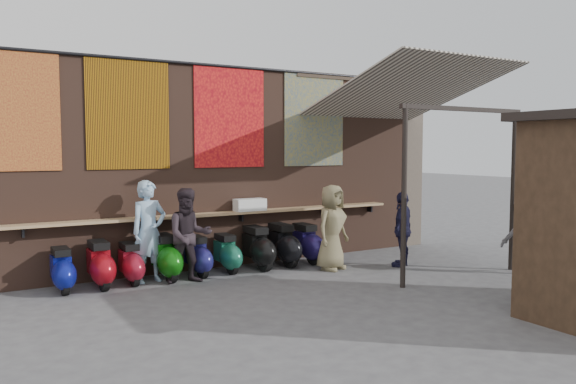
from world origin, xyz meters
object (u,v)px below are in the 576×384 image
object	(u,v)px
scooter_stool_2	(131,264)
scooter_stool_7	(283,245)
scooter_stool_0	(62,270)
scooter_stool_6	(258,248)
scooter_stool_3	(166,258)
scooter_stool_4	(197,256)
scooter_stool_1	(100,265)
diner_right	(189,236)
shopper_navy	(403,229)
shopper_grey	(528,233)
shelf_box	(250,205)
scooter_stool_8	(307,244)
diner_left	(149,231)
scooter_stool_5	(227,254)
shopper_tan	(332,227)

from	to	relation	value
scooter_stool_2	scooter_stool_7	bearing A→B (deg)	-0.50
scooter_stool_0	scooter_stool_6	size ratio (longest dim) A/B	0.87
scooter_stool_3	scooter_stool_4	distance (m)	0.62
scooter_stool_4	scooter_stool_6	xyz separation A→B (m)	(1.23, -0.06, 0.05)
scooter_stool_1	diner_right	size ratio (longest dim) A/B	0.50
shopper_navy	shopper_grey	world-z (taller)	shopper_grey
shelf_box	scooter_stool_7	xyz separation A→B (m)	(0.60, -0.30, -0.82)
scooter_stool_6	shopper_navy	size ratio (longest dim) A/B	0.58
scooter_stool_7	shopper_grey	world-z (taller)	shopper_grey
scooter_stool_4	scooter_stool_8	bearing A→B (deg)	-0.51
scooter_stool_1	scooter_stool_6	xyz separation A→B (m)	(3.00, -0.03, 0.02)
scooter_stool_0	shopper_navy	distance (m)	6.39
diner_left	shopper_grey	distance (m)	7.07
shopper_grey	scooter_stool_2	bearing A→B (deg)	12.30
scooter_stool_0	diner_right	world-z (taller)	diner_right
scooter_stool_6	diner_left	size ratio (longest dim) A/B	0.48
scooter_stool_2	scooter_stool_3	xyz separation A→B (m)	(0.62, -0.04, 0.05)
scooter_stool_5	shopper_navy	size ratio (longest dim) A/B	0.51
scooter_stool_2	scooter_stool_8	bearing A→B (deg)	-0.45
scooter_stool_6	scooter_stool_3	bearing A→B (deg)	179.35
scooter_stool_8	shopper_grey	bearing A→B (deg)	-43.82
scooter_stool_4	scooter_stool_3	bearing A→B (deg)	-176.83
scooter_stool_4	diner_right	world-z (taller)	diner_right
diner_right	shopper_navy	bearing A→B (deg)	-4.70
shopper_navy	shopper_tan	bearing A→B (deg)	-50.30
scooter_stool_7	scooter_stool_8	world-z (taller)	scooter_stool_7
scooter_stool_0	scooter_stool_5	size ratio (longest dim) A/B	1.00
scooter_stool_1	scooter_stool_2	size ratio (longest dim) A/B	1.11
scooter_stool_0	diner_right	distance (m)	2.15
scooter_stool_5	shopper_tan	size ratio (longest dim) A/B	0.46
scooter_stool_5	shopper_grey	distance (m)	5.76
scooter_stool_1	diner_left	world-z (taller)	diner_left
scooter_stool_6	shopper_navy	world-z (taller)	shopper_navy
diner_right	diner_left	bearing A→B (deg)	150.48
scooter_stool_1	scooter_stool_6	distance (m)	3.00
scooter_stool_1	scooter_stool_5	xyz separation A→B (m)	(2.36, 0.02, -0.04)
scooter_stool_2	shopper_tan	size ratio (longest dim) A/B	0.45
scooter_stool_0	scooter_stool_1	xyz separation A→B (m)	(0.60, -0.03, 0.03)
scooter_stool_2	scooter_stool_5	xyz separation A→B (m)	(1.84, -0.01, 0.01)
scooter_stool_4	shopper_navy	distance (m)	4.11
scooter_stool_6	shopper_tan	xyz separation A→B (m)	(1.24, -0.77, 0.42)
scooter_stool_6	diner_right	size ratio (longest dim) A/B	0.52
scooter_stool_2	scooter_stool_3	bearing A→B (deg)	-3.84
shelf_box	scooter_stool_3	world-z (taller)	shelf_box
scooter_stool_2	diner_left	size ratio (longest dim) A/B	0.41
shopper_navy	scooter_stool_7	bearing A→B (deg)	-63.87
shopper_grey	diner_left	bearing A→B (deg)	11.40
scooter_stool_2	scooter_stool_4	distance (m)	1.24
shelf_box	shopper_grey	world-z (taller)	shopper_grey
scooter_stool_0	scooter_stool_8	xyz separation A→B (m)	(4.77, -0.03, 0.04)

